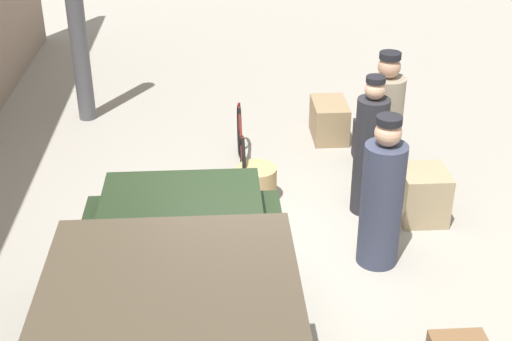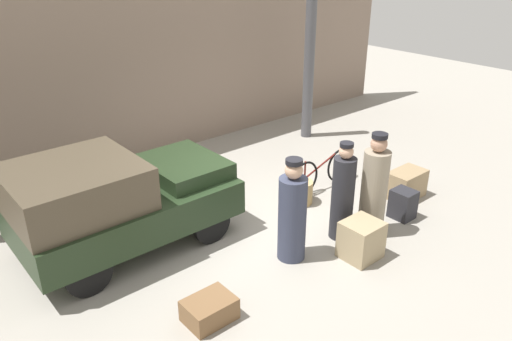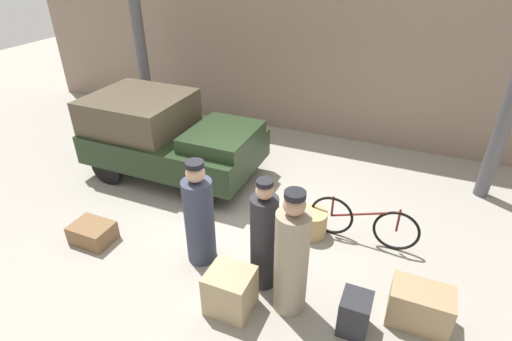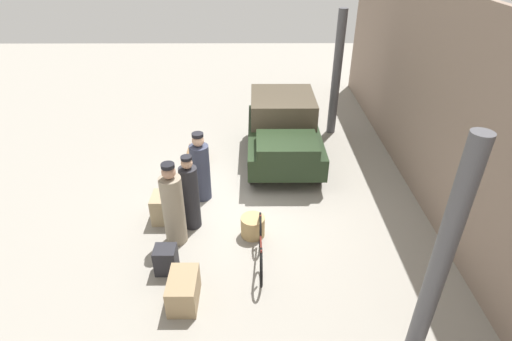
# 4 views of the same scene
# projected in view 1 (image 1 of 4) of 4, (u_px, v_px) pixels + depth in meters

# --- Properties ---
(ground_plane) EXTENTS (30.00, 30.00, 0.00)m
(ground_plane) POSITION_uv_depth(u_px,v_px,m) (276.00, 256.00, 7.74)
(ground_plane) COLOR gray
(canopy_pillar_right) EXTENTS (0.26, 0.26, 3.66)m
(canopy_pillar_right) POSITION_uv_depth(u_px,v_px,m) (74.00, 0.00, 10.17)
(canopy_pillar_right) COLOR #4C4C51
(canopy_pillar_right) RESTS_ON ground
(truck) EXTENTS (3.39, 1.88, 1.60)m
(truck) POSITION_uv_depth(u_px,v_px,m) (178.00, 321.00, 5.44)
(truck) COLOR black
(truck) RESTS_ON ground
(bicycle) EXTENTS (1.73, 0.04, 0.76)m
(bicycle) POSITION_uv_depth(u_px,v_px,m) (241.00, 145.00, 9.33)
(bicycle) COLOR black
(bicycle) RESTS_ON ground
(wicker_basket) EXTENTS (0.50, 0.50, 0.44)m
(wicker_basket) POSITION_uv_depth(u_px,v_px,m) (257.00, 184.00, 8.71)
(wicker_basket) COLOR tan
(wicker_basket) RESTS_ON ground
(porter_carrying_trunk) EXTENTS (0.37, 0.37, 1.70)m
(porter_carrying_trunk) POSITION_uv_depth(u_px,v_px,m) (370.00, 152.00, 8.23)
(porter_carrying_trunk) COLOR #232328
(porter_carrying_trunk) RESTS_ON ground
(conductor_in_dark_uniform) EXTENTS (0.43, 0.43, 1.81)m
(conductor_in_dark_uniform) POSITION_uv_depth(u_px,v_px,m) (383.00, 131.00, 8.65)
(conductor_in_dark_uniform) COLOR gray
(conductor_in_dark_uniform) RESTS_ON ground
(porter_standing_middle) EXTENTS (0.44, 0.44, 1.68)m
(porter_standing_middle) POSITION_uv_depth(u_px,v_px,m) (382.00, 199.00, 7.31)
(porter_standing_middle) COLOR #33384C
(porter_standing_middle) RESTS_ON ground
(trunk_umber_medium) EXTENTS (0.75, 0.48, 0.54)m
(trunk_umber_medium) POSITION_uv_depth(u_px,v_px,m) (329.00, 120.00, 10.29)
(trunk_umber_medium) COLOR #937A56
(trunk_umber_medium) RESTS_ON ground
(suitcase_black_upright) EXTENTS (0.36, 0.40, 0.54)m
(suitcase_black_upright) POSITION_uv_depth(u_px,v_px,m) (369.00, 141.00, 9.67)
(suitcase_black_upright) COLOR #232328
(suitcase_black_upright) RESTS_ON ground
(trunk_large_brown) EXTENTS (0.58, 0.53, 0.62)m
(trunk_large_brown) POSITION_uv_depth(u_px,v_px,m) (423.00, 195.00, 8.29)
(trunk_large_brown) COLOR #9E8966
(trunk_large_brown) RESTS_ON ground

